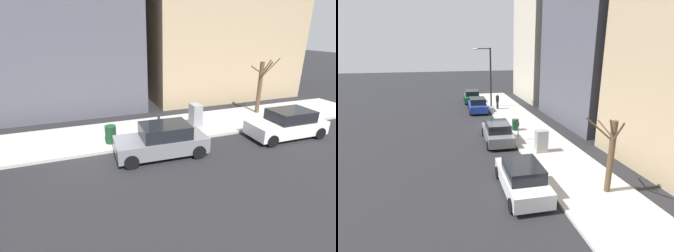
% 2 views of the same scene
% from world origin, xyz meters
% --- Properties ---
extents(ground_plane, '(120.00, 120.00, 0.00)m').
position_xyz_m(ground_plane, '(0.00, 0.00, 0.00)').
color(ground_plane, '#232326').
extents(sidewalk, '(4.00, 36.00, 0.15)m').
position_xyz_m(sidewalk, '(2.00, 0.00, 0.07)').
color(sidewalk, '#B2AFA8').
rests_on(sidewalk, ground).
extents(parked_car_white, '(1.98, 4.23, 1.52)m').
position_xyz_m(parked_car_white, '(-1.26, -9.58, 0.74)').
color(parked_car_white, white).
rests_on(parked_car_white, ground).
extents(parked_car_grey, '(2.05, 4.26, 1.52)m').
position_xyz_m(parked_car_grey, '(-1.02, -2.48, 0.74)').
color(parked_car_grey, slate).
rests_on(parked_car_grey, ground).
extents(parked_car_blue, '(2.05, 4.26, 1.52)m').
position_xyz_m(parked_car_blue, '(-1.22, 7.33, 0.74)').
color(parked_car_blue, '#1E389E').
rests_on(parked_car_blue, ground).
extents(parked_car_green, '(2.05, 4.26, 1.52)m').
position_xyz_m(parked_car_green, '(-1.27, 12.67, 0.74)').
color(parked_car_green, '#196038').
rests_on(parked_car_green, ground).
extents(parking_meter, '(0.14, 0.10, 1.35)m').
position_xyz_m(parking_meter, '(0.45, -2.82, 0.98)').
color(parking_meter, slate).
rests_on(parking_meter, sidewalk).
extents(utility_box, '(0.83, 0.61, 1.43)m').
position_xyz_m(utility_box, '(1.30, -5.32, 0.85)').
color(utility_box, '#A8A399').
rests_on(utility_box, sidewalk).
extents(streetlamp, '(1.97, 0.32, 6.50)m').
position_xyz_m(streetlamp, '(0.28, 8.98, 4.02)').
color(streetlamp, black).
rests_on(streetlamp, sidewalk).
extents(bare_tree, '(1.41, 2.09, 3.67)m').
position_xyz_m(bare_tree, '(2.56, -10.65, 2.02)').
color(bare_tree, brown).
rests_on(bare_tree, sidewalk).
extents(trash_bin, '(0.56, 0.56, 0.90)m').
position_xyz_m(trash_bin, '(0.90, -0.41, 0.60)').
color(trash_bin, '#14381E').
rests_on(trash_bin, sidewalk).
extents(pedestrian_near_meter, '(0.36, 0.40, 1.66)m').
position_xyz_m(pedestrian_near_meter, '(1.01, 7.58, 1.09)').
color(pedestrian_near_meter, '#1E1E2D').
rests_on(pedestrian_near_meter, sidewalk).
extents(office_block_center, '(10.33, 10.33, 19.97)m').
position_xyz_m(office_block_center, '(10.66, 1.46, 9.98)').
color(office_block_center, '#4C4C56').
rests_on(office_block_center, ground).
extents(office_tower_right, '(9.24, 9.24, 16.87)m').
position_xyz_m(office_tower_right, '(10.12, 13.21, 8.44)').
color(office_tower_right, '#BCB29E').
rests_on(office_tower_right, ground).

